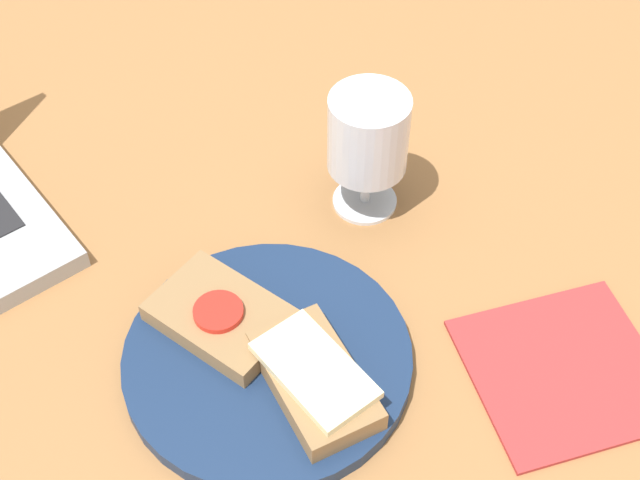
% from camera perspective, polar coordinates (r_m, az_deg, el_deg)
% --- Properties ---
extents(wooden_table, '(1.40, 1.40, 0.03)m').
position_cam_1_polar(wooden_table, '(0.78, -2.82, -5.17)').
color(wooden_table, '#9E6B3D').
rests_on(wooden_table, ground).
extents(plate, '(0.24, 0.24, 0.02)m').
position_cam_1_polar(plate, '(0.73, -3.37, -7.60)').
color(plate, navy).
rests_on(plate, wooden_table).
extents(sandwich_with_tomato, '(0.10, 0.13, 0.02)m').
position_cam_1_polar(sandwich_with_tomato, '(0.74, -6.33, -4.83)').
color(sandwich_with_tomato, '#937047').
rests_on(sandwich_with_tomato, plate).
extents(sandwich_with_cheese, '(0.09, 0.13, 0.03)m').
position_cam_1_polar(sandwich_with_cheese, '(0.70, -0.35, -8.81)').
color(sandwich_with_cheese, '#937047').
rests_on(sandwich_with_cheese, plate).
extents(wine_glass, '(0.07, 0.07, 0.13)m').
position_cam_1_polar(wine_glass, '(0.80, 3.09, 6.44)').
color(wine_glass, white).
rests_on(wine_glass, wooden_table).
extents(napkin, '(0.20, 0.19, 0.00)m').
position_cam_1_polar(napkin, '(0.76, 15.37, -8.06)').
color(napkin, '#B23333').
rests_on(napkin, wooden_table).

